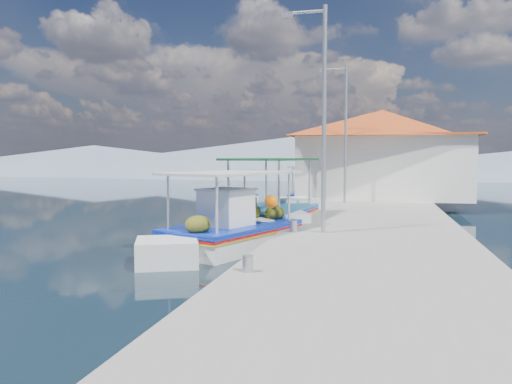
# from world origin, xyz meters

# --- Properties ---
(ground) EXTENTS (160.00, 160.00, 0.00)m
(ground) POSITION_xyz_m (0.00, 0.00, 0.00)
(ground) COLOR black
(ground) RESTS_ON ground
(quay) EXTENTS (5.00, 44.00, 0.50)m
(quay) POSITION_xyz_m (5.90, 6.00, 0.25)
(quay) COLOR gray
(quay) RESTS_ON ground
(bollards) EXTENTS (0.20, 17.20, 0.30)m
(bollards) POSITION_xyz_m (3.80, 5.25, 0.65)
(bollards) COLOR #A5A8AD
(bollards) RESTS_ON quay
(main_caique) EXTENTS (3.75, 6.69, 2.36)m
(main_caique) POSITION_xyz_m (2.12, 1.80, 0.45)
(main_caique) COLOR silver
(main_caique) RESTS_ON ground
(caique_green_canopy) EXTENTS (2.91, 7.31, 2.76)m
(caique_green_canopy) POSITION_xyz_m (2.47, 5.44, 0.41)
(caique_green_canopy) COLOR silver
(caique_green_canopy) RESTS_ON ground
(caique_blue_hull) EXTENTS (2.62, 5.87, 1.07)m
(caique_blue_hull) POSITION_xyz_m (0.18, 9.31, 0.29)
(caique_blue_hull) COLOR #1B6BA6
(caique_blue_hull) RESTS_ON ground
(caique_far) EXTENTS (2.12, 6.50, 2.28)m
(caique_far) POSITION_xyz_m (2.67, 14.99, 0.42)
(caique_far) COLOR silver
(caique_far) RESTS_ON ground
(harbor_building) EXTENTS (10.49, 10.49, 4.40)m
(harbor_building) POSITION_xyz_m (6.20, 15.00, 2.78)
(harbor_building) COLOR white
(harbor_building) RESTS_ON quay
(lamp_post_near) EXTENTS (1.21, 0.14, 6.00)m
(lamp_post_near) POSITION_xyz_m (4.51, 2.00, 3.85)
(lamp_post_near) COLOR #A5A8AD
(lamp_post_near) RESTS_ON quay
(lamp_post_far) EXTENTS (1.21, 0.14, 6.00)m
(lamp_post_far) POSITION_xyz_m (4.51, 11.00, 3.85)
(lamp_post_far) COLOR #A5A8AD
(lamp_post_far) RESTS_ON quay
(mountain_ridge) EXTENTS (171.40, 96.00, 5.50)m
(mountain_ridge) POSITION_xyz_m (6.54, 56.00, 2.04)
(mountain_ridge) COLOR gray
(mountain_ridge) RESTS_ON ground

